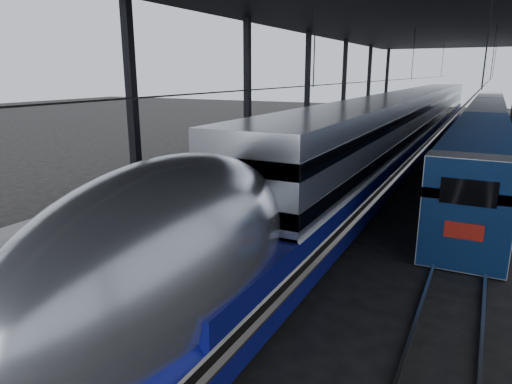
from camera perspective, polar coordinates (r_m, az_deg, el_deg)
The scene contains 7 objects.
ground at distance 13.40m, azimuth -9.53°, elevation -11.69°, with size 160.00×160.00×0.00m, color black.
platform at distance 31.93m, azimuth 6.88°, elevation 4.83°, with size 6.00×80.00×1.00m, color #4C4C4F.
yellow_strip at distance 31.01m, azimuth 11.78°, elevation 5.28°, with size 0.30×80.00×0.01m, color gold.
rails at distance 30.25m, azimuth 21.22°, elevation 2.58°, with size 6.52×80.00×0.16m.
canopy at distance 30.21m, azimuth 17.70°, elevation 20.14°, with size 18.00×75.00×9.47m.
tgv_train at distance 34.72m, azimuth 18.26°, elevation 7.71°, with size 3.17×65.20×4.55m.
second_train at distance 41.59m, azimuth 26.73°, elevation 7.46°, with size 2.57×56.05×3.54m.
Camera 1 is at (7.32, -9.55, 5.91)m, focal length 32.00 mm.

